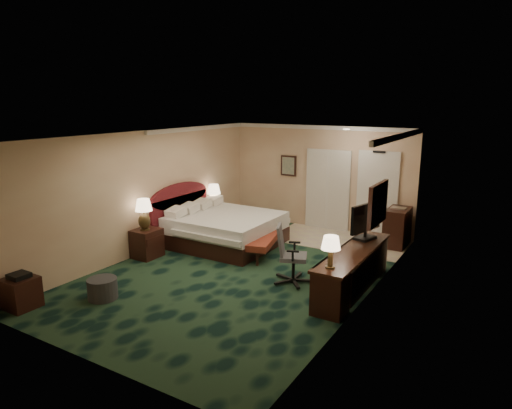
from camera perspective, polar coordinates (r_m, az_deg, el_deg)
The scene contains 26 objects.
floor at distance 9.22m, azimuth -1.65°, elevation -8.30°, with size 5.00×7.50×0.00m, color black.
ceiling at distance 8.62m, azimuth -1.77°, elevation 8.67°, with size 5.00×7.50×0.00m, color white.
wall_back at distance 12.09m, azimuth 7.96°, elevation 3.36°, with size 5.00×0.00×2.70m, color tan.
wall_front at distance 6.14m, azimuth -21.12°, elevation -6.93°, with size 5.00×0.00×2.70m, color tan.
wall_left at distance 10.36m, azimuth -13.42°, elevation 1.52°, with size 0.00×7.50×2.70m, color tan.
wall_right at distance 7.80m, azimuth 13.95°, elevation -2.26°, with size 0.00×7.50×2.70m, color tan.
crown_molding at distance 8.62m, azimuth -1.77°, elevation 8.34°, with size 5.00×7.50×0.10m, color silver, non-canonical shape.
tile_patch at distance 11.30m, azimuth 10.24°, elevation -4.41°, with size 3.20×1.70×0.01m, color #C1B2A1.
headboard at distance 11.18m, azimuth -9.46°, elevation -0.88°, with size 0.12×2.00×1.40m, color #4F0913, non-canonical shape.
entry_door at distance 11.61m, azimuth 14.90°, elevation 1.14°, with size 1.02×0.06×2.18m, color silver.
closet_doors at distance 12.01m, azimuth 8.94°, elevation 1.81°, with size 1.20×0.06×2.10m, color beige.
wall_art at distance 12.39m, azimuth 4.09°, elevation 4.86°, with size 0.45×0.06×0.55m, color #516C63.
wall_mirror at distance 8.32m, azimuth 15.00°, elevation 0.06°, with size 0.05×0.95×0.75m, color white.
bed at distance 10.75m, azimuth -3.76°, elevation -3.16°, with size 2.28×2.11×0.72m, color silver.
nightstand_near at distance 10.18m, azimuth -13.49°, elevation -4.73°, with size 0.50×0.57×0.62m, color black.
nightstand_far at distance 12.08m, azimuth -5.09°, elevation -1.81°, with size 0.43×0.50×0.54m, color black.
lamp_near at distance 9.98m, azimuth -13.82°, elevation -1.23°, with size 0.36×0.36×0.68m, color #2F200E, non-canonical shape.
lamp_far at distance 11.94m, azimuth -5.28°, elevation 0.96°, with size 0.35×0.35×0.66m, color #2F200E, non-canonical shape.
bed_bench at distance 9.95m, azimuth 0.92°, elevation -5.34°, with size 0.44×1.28×0.43m, color maroon.
ottoman at distance 8.39m, azimuth -18.64°, elevation -9.93°, with size 0.50×0.50×0.36m, color #2C2D31.
side_table at distance 8.53m, azimuth -27.30°, elevation -9.78°, with size 0.48×0.48×0.52m, color black.
desk at distance 8.37m, azimuth 12.00°, elevation -8.09°, with size 0.57×2.63×0.76m, color black.
tv at distance 8.83m, azimuth 13.56°, elevation -2.07°, with size 0.08×0.90×0.70m, color black.
desk_lamp at distance 7.25m, azimuth 9.30°, elevation -5.87°, with size 0.30×0.30×0.53m, color #2F200E, non-canonical shape.
desk_chair at distance 8.52m, azimuth 4.72°, elevation -6.23°, with size 0.64×0.60×1.10m, color #484A54, non-canonical shape.
minibar at distance 11.09m, azimuth 17.24°, elevation -2.75°, with size 0.47×0.85×0.90m, color black.
Camera 1 is at (4.65, -7.22, 3.36)m, focal length 32.00 mm.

